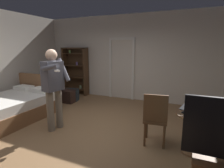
# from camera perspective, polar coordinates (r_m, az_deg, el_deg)

# --- Properties ---
(ground_plane) EXTENTS (6.68, 6.68, 0.00)m
(ground_plane) POSITION_cam_1_polar(r_m,az_deg,el_deg) (4.17, -10.78, -14.38)
(ground_plane) COLOR olive
(wall_back) EXTENTS (6.31, 0.12, 2.89)m
(wall_back) POSITION_cam_1_polar(r_m,az_deg,el_deg) (6.48, 4.28, 8.12)
(wall_back) COLOR silver
(wall_back) RESTS_ON ground_plane
(doorway_frame) EXTENTS (0.93, 0.08, 2.13)m
(doorway_frame) POSITION_cam_1_polar(r_m,az_deg,el_deg) (6.47, 3.04, 6.15)
(doorway_frame) COLOR white
(doorway_frame) RESTS_ON ground_plane
(bed) EXTENTS (1.54, 2.07, 1.02)m
(bed) POSITION_cam_1_polar(r_m,az_deg,el_deg) (5.42, -28.30, -6.08)
(bed) COLOR brown
(bed) RESTS_ON ground_plane
(bookshelf) EXTENTS (1.02, 0.32, 1.79)m
(bookshelf) POSITION_cam_1_polar(r_m,az_deg,el_deg) (7.24, -11.21, 4.49)
(bookshelf) COLOR #4C331E
(bookshelf) RESTS_ON ground_plane
(side_table) EXTENTS (0.62, 0.62, 0.70)m
(side_table) POSITION_cam_1_polar(r_m,az_deg,el_deg) (3.48, 24.15, -12.06)
(side_table) COLOR brown
(side_table) RESTS_ON ground_plane
(laptop) EXTENTS (0.42, 0.42, 0.16)m
(laptop) POSITION_cam_1_polar(r_m,az_deg,el_deg) (3.34, 23.74, -7.80)
(laptop) COLOR black
(laptop) RESTS_ON side_table
(bottle_on_table) EXTENTS (0.06, 0.06, 0.27)m
(bottle_on_table) POSITION_cam_1_polar(r_m,az_deg,el_deg) (3.29, 27.07, -7.22)
(bottle_on_table) COLOR #3D3712
(bottle_on_table) RESTS_ON side_table
(wooden_chair) EXTENTS (0.47, 0.47, 0.99)m
(wooden_chair) POSITION_cam_1_polar(r_m,az_deg,el_deg) (3.48, 13.30, -10.02)
(wooden_chair) COLOR brown
(wooden_chair) RESTS_ON ground_plane
(person_blue_shirt) EXTENTS (0.64, 0.65, 1.76)m
(person_blue_shirt) POSITION_cam_1_polar(r_m,az_deg,el_deg) (4.13, -17.68, -0.05)
(person_blue_shirt) COLOR gray
(person_blue_shirt) RESTS_ON ground_plane
(suitcase_dark) EXTENTS (0.53, 0.40, 0.40)m
(suitcase_dark) POSITION_cam_1_polar(r_m,az_deg,el_deg) (6.46, -12.52, -3.31)
(suitcase_dark) COLOR #1E2D38
(suitcase_dark) RESTS_ON ground_plane
(suitcase_small) EXTENTS (0.55, 0.39, 0.41)m
(suitcase_small) POSITION_cam_1_polar(r_m,az_deg,el_deg) (6.31, -13.79, -3.64)
(suitcase_small) COLOR black
(suitcase_small) RESTS_ON ground_plane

